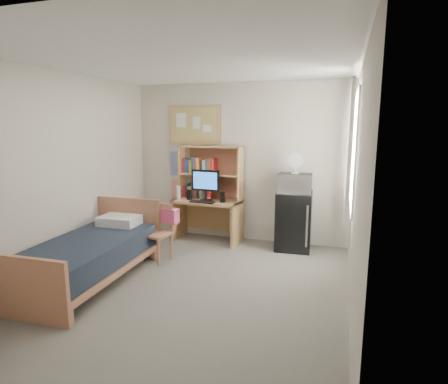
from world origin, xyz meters
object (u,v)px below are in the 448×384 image
(speaker_left, at_px, (189,195))
(desk_fan, at_px, (296,164))
(microwave, at_px, (295,183))
(mini_fridge, at_px, (294,221))
(desk_chair, at_px, (156,234))
(monitor, at_px, (206,186))
(bulletin_board, at_px, (195,125))
(speaker_right, at_px, (223,197))
(bed, at_px, (88,261))
(desk, at_px, (207,220))

(speaker_left, relative_size, desk_fan, 0.57)
(microwave, height_order, desk_fan, desk_fan)
(speaker_left, bearing_deg, mini_fridge, 5.44)
(desk_chair, relative_size, desk_fan, 2.86)
(desk_chair, xyz_separation_m, microwave, (1.79, 1.12, 0.64))
(monitor, relative_size, speaker_left, 3.13)
(desk_chair, distance_m, mini_fridge, 2.12)
(bulletin_board, height_order, desk_fan, bulletin_board)
(bulletin_board, bearing_deg, speaker_left, -86.28)
(bulletin_board, distance_m, monitor, 1.08)
(monitor, bearing_deg, desk_chair, -104.89)
(bulletin_board, bearing_deg, speaker_right, -30.34)
(bulletin_board, xyz_separation_m, monitor, (0.32, -0.34, -0.97))
(bulletin_board, relative_size, bed, 0.49)
(bulletin_board, xyz_separation_m, bed, (-0.50, -2.30, -1.65))
(monitor, bearing_deg, desk, 90.00)
(desk, relative_size, microwave, 2.23)
(microwave, bearing_deg, desk_fan, 176.91)
(speaker_right, bearing_deg, desk, 168.69)
(bed, relative_size, desk_fan, 6.78)
(bulletin_board, height_order, desk_chair, bulletin_board)
(mini_fridge, relative_size, speaker_right, 5.22)
(desk_chair, distance_m, microwave, 2.20)
(bed, bearing_deg, mini_fridge, 40.34)
(mini_fridge, height_order, bed, mini_fridge)
(desk, bearing_deg, bulletin_board, 142.40)
(speaker_left, xyz_separation_m, speaker_right, (0.60, -0.04, 0.01))
(desk_chair, height_order, speaker_left, speaker_left)
(desk_chair, bearing_deg, desk, 82.30)
(desk_chair, relative_size, mini_fridge, 0.90)
(microwave, xyz_separation_m, desk_fan, (-0.00, 0.00, 0.29))
(monitor, relative_size, speaker_right, 2.94)
(microwave, bearing_deg, desk_chair, -151.11)
(mini_fridge, relative_size, microwave, 1.82)
(desk, distance_m, bed, 2.18)
(speaker_left, bearing_deg, monitor, -0.00)
(desk, xyz_separation_m, microwave, (1.43, -0.01, 0.70))
(desk, xyz_separation_m, speaker_right, (0.30, -0.08, 0.43))
(bed, height_order, microwave, microwave)
(speaker_right, height_order, desk_fan, desk_fan)
(bed, height_order, speaker_left, speaker_left)
(bed, distance_m, speaker_left, 2.11)
(mini_fridge, bearing_deg, speaker_right, -178.39)
(desk_chair, height_order, microwave, microwave)
(bulletin_board, height_order, monitor, bulletin_board)
(bulletin_board, xyz_separation_m, desk_fan, (1.75, -0.29, -0.59))
(desk_fan, bearing_deg, microwave, -3.09)
(monitor, xyz_separation_m, speaker_left, (-0.30, 0.02, -0.17))
(monitor, bearing_deg, microwave, 5.77)
(desk_fan, bearing_deg, bulletin_board, 167.52)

